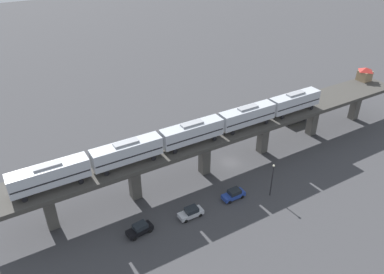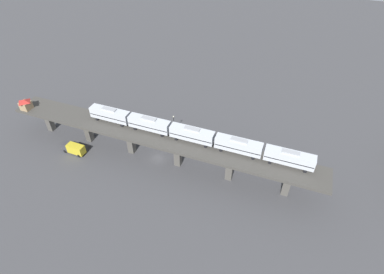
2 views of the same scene
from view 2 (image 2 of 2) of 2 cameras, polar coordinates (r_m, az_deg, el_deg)
name	(u,v)px [view 2 (image 2 of 2)]	position (r m, az deg, el deg)	size (l,w,h in m)	color
ground_plane	(158,158)	(88.81, -6.51, -4.07)	(400.00, 400.00, 0.00)	#38383A
elevated_viaduct	(155,139)	(83.93, -7.00, -0.39)	(10.94, 92.20, 8.69)	#393733
subway_train	(192,134)	(79.02, 0.00, 0.58)	(4.56, 62.45, 4.45)	#ADB2BA
signal_hut	(25,104)	(104.99, -29.17, 5.51)	(3.31, 3.31, 3.40)	#8C7251
street_car_blue	(189,141)	(92.64, -0.50, -0.76)	(2.06, 4.45, 1.89)	#233D93
street_car_silver	(218,148)	(90.63, 4.99, -2.04)	(2.01, 4.43, 1.89)	#B7BABF
street_car_black	(247,157)	(88.74, 10.51, -3.80)	(2.41, 4.61, 1.89)	black
delivery_truck	(74,148)	(95.54, -21.61, -2.03)	(2.42, 7.20, 3.20)	#333338
street_lamp	(174,123)	(94.60, -3.49, 2.63)	(0.44, 0.44, 6.94)	black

